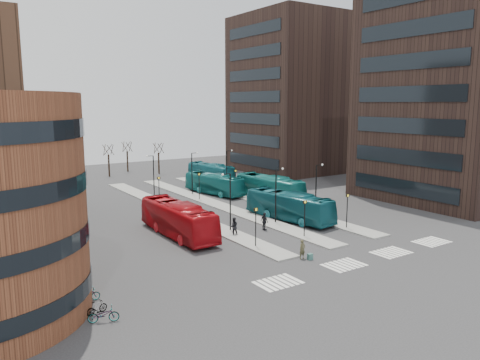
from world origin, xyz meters
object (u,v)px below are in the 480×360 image
teal_bus_d (211,172)px  commuter_a (234,227)px  bicycle_near (103,315)px  suitcase (310,257)px  teal_bus_a (289,206)px  teal_bus_c (270,187)px  commuter_b (264,221)px  commuter_c (298,217)px  bicycle_far (87,295)px  traveller (302,249)px  bicycle_mid (97,308)px  teal_bus_b (214,184)px  red_bus (178,219)px

teal_bus_d → commuter_a: size_ratio=5.74×
bicycle_near → teal_bus_d: bearing=-16.4°
suitcase → teal_bus_a: size_ratio=0.05×
suitcase → teal_bus_c: bearing=63.2°
teal_bus_d → commuter_b: 33.25m
suitcase → commuter_c: size_ratio=0.37×
suitcase → bicycle_far: bearing=176.7°
traveller → commuter_a: size_ratio=0.91×
commuter_b → bicycle_mid: commuter_b is taller
teal_bus_b → commuter_a: bearing=-124.6°
bicycle_mid → red_bus: bearing=-57.8°
teal_bus_c → bicycle_near: size_ratio=6.35×
teal_bus_a → commuter_b: size_ratio=6.23×
teal_bus_a → teal_bus_b: (0.70, 18.30, -0.11)m
bicycle_mid → suitcase: bearing=-104.1°
red_bus → teal_bus_d: (20.04, 28.00, -0.22)m
suitcase → bicycle_mid: bicycle_mid is taller
commuter_c → bicycle_near: size_ratio=0.76×
teal_bus_a → traveller: size_ratio=6.84×
teal_bus_b → commuter_a: 22.33m
teal_bus_d → traveller: bearing=-115.3°
suitcase → red_bus: red_bus is taller
suitcase → red_bus: size_ratio=0.04×
suitcase → teal_bus_b: bearing=77.5°
teal_bus_c → bicycle_far: 37.42m
bicycle_mid → bicycle_far: size_ratio=0.84×
teal_bus_c → teal_bus_d: teal_bus_c is taller
bicycle_far → commuter_b: bearing=-65.9°
commuter_a → bicycle_far: bearing=45.3°
red_bus → commuter_a: (4.73, -3.14, -0.79)m
red_bus → teal_bus_a: size_ratio=1.05×
teal_bus_a → teal_bus_b: 18.31m
teal_bus_d → bicycle_mid: bearing=-133.9°
suitcase → commuter_a: (-1.46, 9.92, 0.68)m
teal_bus_d → commuter_c: (-6.66, -31.04, -0.78)m
teal_bus_d → teal_bus_a: bearing=-108.4°
commuter_a → bicycle_mid: (-17.04, -10.29, -0.50)m
commuter_c → traveller: bearing=5.5°
traveller → bicycle_near: traveller is taller
commuter_b → teal_bus_d: bearing=-22.8°
suitcase → teal_bus_a: bearing=60.6°
commuter_a → teal_bus_b: bearing=-95.1°
bicycle_mid → teal_bus_d: bearing=-53.2°
commuter_a → bicycle_near: commuter_a is taller
teal_bus_c → commuter_b: 16.37m
bicycle_near → suitcase: bearing=-63.9°
commuter_a → teal_bus_d: bearing=-96.0°
suitcase → bicycle_far: (-18.51, 1.89, 0.19)m
teal_bus_a → bicycle_near: 29.21m
commuter_c → bicycle_near: bearing=-21.2°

